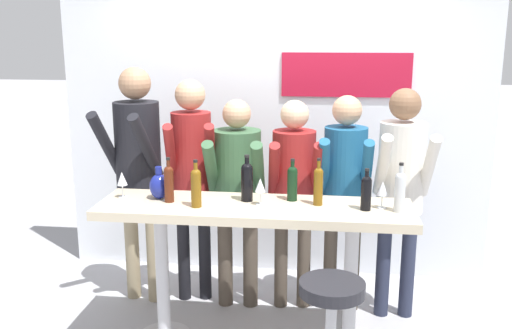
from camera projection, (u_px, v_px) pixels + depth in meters
back_wall at (274, 127)px, 4.90m from camera, size 3.65×0.12×2.56m
tasting_table at (254, 231)px, 3.74m from camera, size 2.05×0.55×1.00m
bar_stool at (331, 326)px, 3.13m from camera, size 0.38×0.38×0.78m
person_far_left at (138, 158)px, 4.32m from camera, size 0.47×0.60×1.84m
person_left at (192, 164)px, 4.33m from camera, size 0.42×0.56×1.75m
person_center_left at (237, 182)px, 4.25m from camera, size 0.44×0.53×1.61m
person_center at (294, 182)px, 4.23m from camera, size 0.42×0.53×1.61m
person_center_right at (345, 179)px, 4.19m from camera, size 0.38×0.50×1.65m
person_right at (401, 178)px, 4.07m from camera, size 0.41×0.53×1.71m
wine_bottle_0 at (169, 182)px, 3.74m from camera, size 0.06×0.06×0.30m
wine_bottle_1 at (366, 191)px, 3.56m from camera, size 0.07×0.07×0.27m
wine_bottle_2 at (400, 190)px, 3.53m from camera, size 0.07×0.07×0.31m
wine_bottle_3 at (292, 181)px, 3.77m from camera, size 0.07×0.07×0.28m
wine_bottle_4 at (247, 180)px, 3.75m from camera, size 0.08×0.08×0.31m
wine_bottle_5 at (196, 186)px, 3.62m from camera, size 0.07×0.07×0.31m
wine_bottle_6 at (318, 184)px, 3.66m from camera, size 0.06×0.06×0.31m
wine_glass_0 at (383, 189)px, 3.60m from camera, size 0.07×0.07×0.18m
wine_glass_1 at (122, 179)px, 3.83m from camera, size 0.07×0.07×0.18m
wine_glass_2 at (260, 186)px, 3.67m from camera, size 0.07×0.07×0.18m
decorative_vase at (159, 186)px, 3.82m from camera, size 0.13×0.13×0.22m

